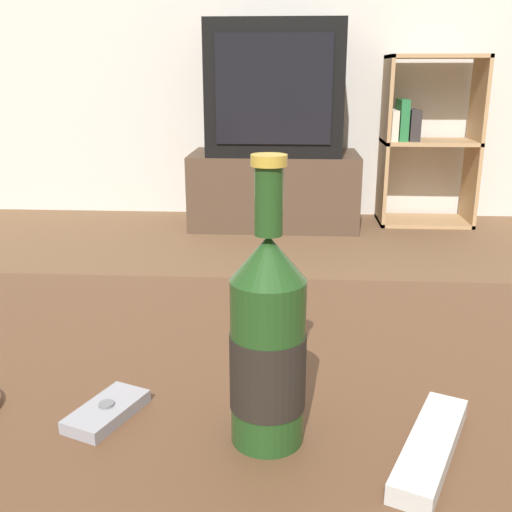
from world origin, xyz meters
TOP-DOWN VIEW (x-y plane):
  - coffee_table at (0.00, 0.00)m, footprint 1.27×0.85m
  - tv_stand at (-0.05, 2.71)m, footprint 0.91×0.48m
  - television at (-0.05, 2.71)m, footprint 0.70×0.48m
  - bookshelf at (0.78, 2.81)m, footprint 0.51×0.30m
  - beer_bottle at (0.04, -0.06)m, footprint 0.07×0.07m
  - cell_phone at (-0.14, -0.03)m, footprint 0.08×0.11m
  - remote_control at (0.19, -0.08)m, footprint 0.11×0.18m

SIDE VIEW (x-z plane):
  - tv_stand at x=-0.05m, z-range 0.00..0.40m
  - coffee_table at x=0.00m, z-range 0.18..0.65m
  - cell_phone at x=-0.14m, z-range 0.47..0.49m
  - bookshelf at x=0.78m, z-range 0.02..0.94m
  - remote_control at x=0.19m, z-range 0.47..0.49m
  - beer_bottle at x=0.04m, z-range 0.43..0.72m
  - television at x=-0.05m, z-range 0.40..1.08m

